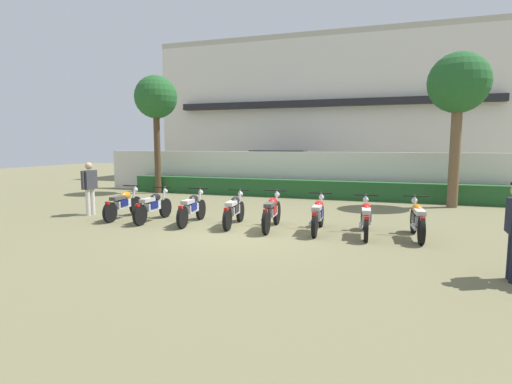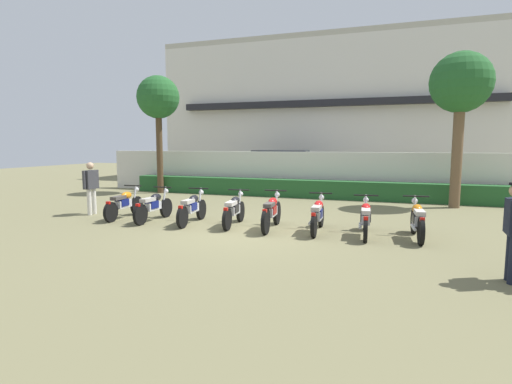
{
  "view_description": "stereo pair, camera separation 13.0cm",
  "coord_description": "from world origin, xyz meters",
  "px_view_note": "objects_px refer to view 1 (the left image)",
  "views": [
    {
      "loc": [
        3.44,
        -9.38,
        2.19
      ],
      "look_at": [
        0.0,
        0.96,
        0.91
      ],
      "focal_mm": 28.56,
      "sensor_mm": 36.0,
      "label": 1
    },
    {
      "loc": [
        3.57,
        -9.34,
        2.19
      ],
      "look_at": [
        0.0,
        0.96,
        0.91
      ],
      "focal_mm": 28.56,
      "sensor_mm": 36.0,
      "label": 2
    }
  ],
  "objects_px": {
    "tree_far_side": "(459,86)",
    "motorcycle_in_row_5": "(318,215)",
    "motorcycle_in_row_4": "(272,212)",
    "motorcycle_in_row_3": "(234,210)",
    "motorcycle_in_row_6": "(366,218)",
    "inspector_person": "(89,184)",
    "motorcycle_in_row_2": "(192,208)",
    "tree_near_inspector": "(156,99)",
    "motorcycle_in_row_0": "(123,204)",
    "motorcycle_in_row_1": "(153,206)",
    "parked_car": "(281,169)",
    "motorcycle_in_row_7": "(418,219)"
  },
  "relations": [
    {
      "from": "motorcycle_in_row_0",
      "to": "motorcycle_in_row_5",
      "type": "xyz_separation_m",
      "value": [
        5.78,
        -0.01,
        -0.0
      ]
    },
    {
      "from": "tree_near_inspector",
      "to": "tree_far_side",
      "type": "distance_m",
      "value": 12.01
    },
    {
      "from": "parked_car",
      "to": "inspector_person",
      "type": "xyz_separation_m",
      "value": [
        -3.54,
        -9.71,
        0.03
      ]
    },
    {
      "from": "parked_car",
      "to": "motorcycle_in_row_3",
      "type": "bearing_deg",
      "value": -87.46
    },
    {
      "from": "motorcycle_in_row_0",
      "to": "motorcycle_in_row_4",
      "type": "xyz_separation_m",
      "value": [
        4.59,
        -0.06,
        0.02
      ]
    },
    {
      "from": "parked_car",
      "to": "motorcycle_in_row_1",
      "type": "height_order",
      "value": "parked_car"
    },
    {
      "from": "motorcycle_in_row_3",
      "to": "inspector_person",
      "type": "relative_size",
      "value": 1.12
    },
    {
      "from": "motorcycle_in_row_4",
      "to": "inspector_person",
      "type": "relative_size",
      "value": 1.19
    },
    {
      "from": "motorcycle_in_row_4",
      "to": "inspector_person",
      "type": "bearing_deg",
      "value": 83.36
    },
    {
      "from": "motorcycle_in_row_2",
      "to": "motorcycle_in_row_4",
      "type": "distance_m",
      "value": 2.29
    },
    {
      "from": "inspector_person",
      "to": "motorcycle_in_row_7",
      "type": "bearing_deg",
      "value": -1.26
    },
    {
      "from": "tree_near_inspector",
      "to": "motorcycle_in_row_4",
      "type": "height_order",
      "value": "tree_near_inspector"
    },
    {
      "from": "tree_far_side",
      "to": "motorcycle_in_row_0",
      "type": "bearing_deg",
      "value": -150.2
    },
    {
      "from": "motorcycle_in_row_0",
      "to": "motorcycle_in_row_6",
      "type": "bearing_deg",
      "value": -93.42
    },
    {
      "from": "motorcycle_in_row_4",
      "to": "parked_car",
      "type": "bearing_deg",
      "value": 9.41
    },
    {
      "from": "motorcycle_in_row_1",
      "to": "motorcycle_in_row_7",
      "type": "relative_size",
      "value": 1.03
    },
    {
      "from": "motorcycle_in_row_1",
      "to": "motorcycle_in_row_5",
      "type": "bearing_deg",
      "value": -88.86
    },
    {
      "from": "tree_far_side",
      "to": "inspector_person",
      "type": "height_order",
      "value": "tree_far_side"
    },
    {
      "from": "motorcycle_in_row_5",
      "to": "motorcycle_in_row_6",
      "type": "height_order",
      "value": "motorcycle_in_row_5"
    },
    {
      "from": "motorcycle_in_row_4",
      "to": "motorcycle_in_row_5",
      "type": "bearing_deg",
      "value": -91.42
    },
    {
      "from": "tree_far_side",
      "to": "motorcycle_in_row_3",
      "type": "relative_size",
      "value": 2.87
    },
    {
      "from": "motorcycle_in_row_0",
      "to": "motorcycle_in_row_3",
      "type": "bearing_deg",
      "value": -92.63
    },
    {
      "from": "parked_car",
      "to": "motorcycle_in_row_0",
      "type": "bearing_deg",
      "value": -107.49
    },
    {
      "from": "motorcycle_in_row_7",
      "to": "tree_far_side",
      "type": "bearing_deg",
      "value": -19.56
    },
    {
      "from": "tree_far_side",
      "to": "motorcycle_in_row_6",
      "type": "height_order",
      "value": "tree_far_side"
    },
    {
      "from": "motorcycle_in_row_7",
      "to": "inspector_person",
      "type": "relative_size",
      "value": 1.12
    },
    {
      "from": "motorcycle_in_row_4",
      "to": "motorcycle_in_row_3",
      "type": "bearing_deg",
      "value": 81.76
    },
    {
      "from": "parked_car",
      "to": "inspector_person",
      "type": "height_order",
      "value": "parked_car"
    },
    {
      "from": "motorcycle_in_row_4",
      "to": "inspector_person",
      "type": "height_order",
      "value": "inspector_person"
    },
    {
      "from": "motorcycle_in_row_0",
      "to": "motorcycle_in_row_3",
      "type": "distance_m",
      "value": 3.51
    },
    {
      "from": "tree_far_side",
      "to": "motorcycle_in_row_4",
      "type": "bearing_deg",
      "value": -131.85
    },
    {
      "from": "motorcycle_in_row_0",
      "to": "motorcycle_in_row_5",
      "type": "height_order",
      "value": "motorcycle_in_row_0"
    },
    {
      "from": "motorcycle_in_row_7",
      "to": "parked_car",
      "type": "bearing_deg",
      "value": 25.9
    },
    {
      "from": "parked_car",
      "to": "tree_near_inspector",
      "type": "bearing_deg",
      "value": -144.21
    },
    {
      "from": "tree_far_side",
      "to": "inspector_person",
      "type": "relative_size",
      "value": 3.22
    },
    {
      "from": "motorcycle_in_row_3",
      "to": "motorcycle_in_row_6",
      "type": "relative_size",
      "value": 0.96
    },
    {
      "from": "tree_far_side",
      "to": "motorcycle_in_row_6",
      "type": "relative_size",
      "value": 2.76
    },
    {
      "from": "tree_far_side",
      "to": "motorcycle_in_row_5",
      "type": "xyz_separation_m",
      "value": [
        -3.76,
        -5.47,
        -3.69
      ]
    },
    {
      "from": "motorcycle_in_row_1",
      "to": "motorcycle_in_row_7",
      "type": "xyz_separation_m",
      "value": [
        7.03,
        0.08,
        0.01
      ]
    },
    {
      "from": "motorcycle_in_row_5",
      "to": "motorcycle_in_row_7",
      "type": "distance_m",
      "value": 2.32
    },
    {
      "from": "motorcycle_in_row_2",
      "to": "parked_car",
      "type": "bearing_deg",
      "value": -4.21
    },
    {
      "from": "parked_car",
      "to": "motorcycle_in_row_4",
      "type": "bearing_deg",
      "value": -81.54
    },
    {
      "from": "motorcycle_in_row_4",
      "to": "motorcycle_in_row_7",
      "type": "height_order",
      "value": "motorcycle_in_row_4"
    },
    {
      "from": "motorcycle_in_row_4",
      "to": "motorcycle_in_row_1",
      "type": "bearing_deg",
      "value": 86.35
    },
    {
      "from": "motorcycle_in_row_2",
      "to": "motorcycle_in_row_5",
      "type": "relative_size",
      "value": 1.0
    },
    {
      "from": "motorcycle_in_row_2",
      "to": "inspector_person",
      "type": "bearing_deg",
      "value": 80.97
    },
    {
      "from": "motorcycle_in_row_4",
      "to": "motorcycle_in_row_6",
      "type": "xyz_separation_m",
      "value": [
        2.35,
        -0.0,
        -0.02
      ]
    },
    {
      "from": "motorcycle_in_row_3",
      "to": "motorcycle_in_row_4",
      "type": "bearing_deg",
      "value": -99.63
    },
    {
      "from": "motorcycle_in_row_3",
      "to": "motorcycle_in_row_2",
      "type": "bearing_deg",
      "value": 88.5
    },
    {
      "from": "motorcycle_in_row_1",
      "to": "motorcycle_in_row_3",
      "type": "height_order",
      "value": "same"
    }
  ]
}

